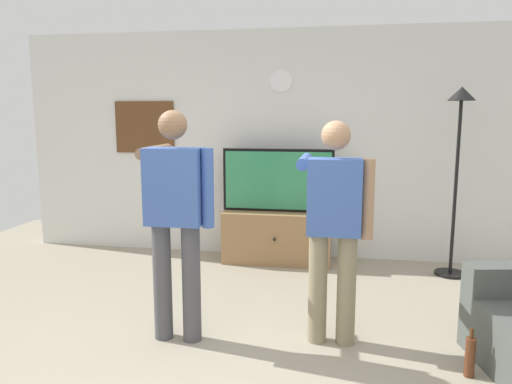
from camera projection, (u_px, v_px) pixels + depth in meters
ground_plane at (224, 380)px, 3.12m from camera, size 8.40×8.40×0.00m
back_wall at (280, 145)px, 5.78m from camera, size 6.40×0.10×2.70m
tv_stand at (277, 237)px, 5.61m from camera, size 1.24×0.47×0.60m
television at (278, 180)px, 5.55m from camera, size 1.28×0.07×0.73m
wall_clock at (281, 81)px, 5.60m from camera, size 0.26×0.03×0.26m
framed_picture at (145, 127)px, 5.98m from camera, size 0.76×0.04×0.64m
floor_lamp at (459, 143)px, 4.96m from camera, size 0.32×0.32×1.99m
person_standing_nearer_lamp at (176, 212)px, 3.56m from camera, size 0.60×0.78×1.74m
person_standing_nearer_couch at (334, 221)px, 3.52m from camera, size 0.57×0.78×1.67m
beverage_bottle at (470, 357)px, 3.15m from camera, size 0.07×0.07×0.34m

